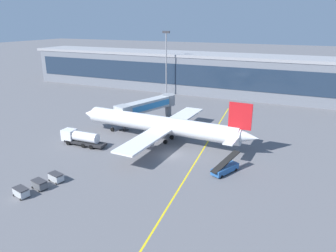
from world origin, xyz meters
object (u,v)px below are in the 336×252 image
Objects in this scene: baggage_cart_1 at (39,184)px; baggage_cart_2 at (56,177)px; main_airliner at (161,124)px; fuel_tanker at (81,138)px; baggage_cart_0 at (21,192)px; belt_loader at (225,168)px.

baggage_cart_1 is 3.20m from baggage_cart_2.
baggage_cart_2 is at bearing -106.95° from main_airliner.
fuel_tanker is 3.71× the size of baggage_cart_0.
baggage_cart_2 is at bearing -65.02° from fuel_tanker.
main_airliner is 18.42m from fuel_tanker.
main_airliner reaches higher than baggage_cart_0.
baggage_cart_1 and baggage_cart_2 have the same top height.
fuel_tanker reaches higher than baggage_cart_1.
belt_loader is 2.35× the size of baggage_cart_2.
baggage_cart_0 and baggage_cart_1 have the same top height.
fuel_tanker reaches higher than baggage_cart_2.
baggage_cart_0 is at bearing -106.15° from main_airliner.
fuel_tanker is 22.60m from baggage_cart_0.
belt_loader is 2.35× the size of baggage_cart_1.
baggage_cart_0 is 1.00× the size of baggage_cart_1.
belt_loader reaches higher than fuel_tanker.
baggage_cart_0 is (-9.30, -32.09, -3.12)m from main_airliner.
fuel_tanker is 3.71× the size of baggage_cart_2.
baggage_cart_2 is (7.25, -15.57, -0.96)m from fuel_tanker.
baggage_cart_1 is (0.71, 3.12, 0.00)m from baggage_cart_0.
baggage_cart_0 is at bearing -75.02° from fuel_tanker.
fuel_tanker is 33.31m from belt_loader.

